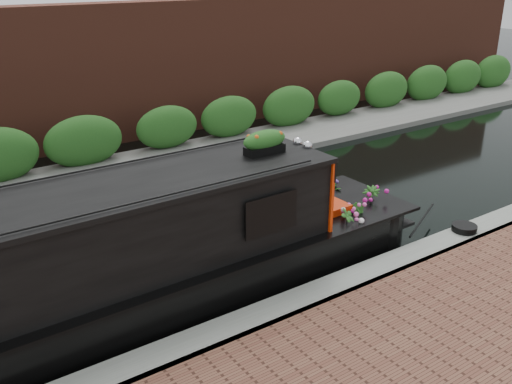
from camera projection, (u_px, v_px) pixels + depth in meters
ground at (185, 238)px, 11.22m from camera, size 80.00×80.00×0.00m
near_bank_coping at (288, 318)px, 8.71m from camera, size 40.00×0.60×0.50m
far_bank_path at (106, 177)px, 14.42m from camera, size 40.00×2.40×0.34m
far_hedge at (94, 167)px, 15.11m from camera, size 40.00×1.10×2.80m
far_brick_wall at (69, 148)px, 16.71m from camera, size 40.00×1.00×8.00m
narrowboat at (84, 278)px, 8.22m from camera, size 11.61×2.14×2.72m
rope_fender at (385, 217)px, 11.77m from camera, size 0.33×0.33×0.33m
coiled_mooring_rope at (464, 228)px, 10.93m from camera, size 0.47×0.47×0.12m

